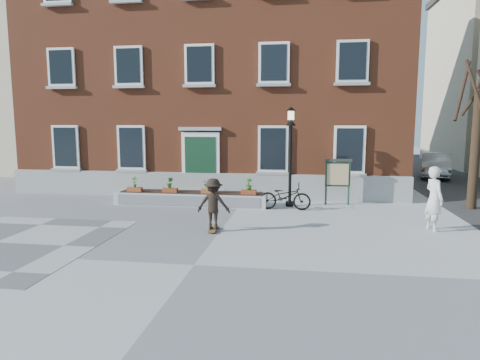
% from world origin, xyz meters
% --- Properties ---
extents(ground, '(100.00, 100.00, 0.00)m').
position_xyz_m(ground, '(0.00, 0.00, 0.00)').
color(ground, '#A1A1A4').
rests_on(ground, ground).
extents(distant_building, '(10.00, 12.00, 13.00)m').
position_xyz_m(distant_building, '(-18.00, 20.00, 6.50)').
color(distant_building, beige).
rests_on(distant_building, ground).
extents(bicycle, '(1.98, 0.70, 1.04)m').
position_xyz_m(bicycle, '(1.83, 6.74, 0.52)').
color(bicycle, black).
rests_on(bicycle, ground).
extents(parked_car, '(2.67, 4.76, 1.49)m').
position_xyz_m(parked_car, '(10.42, 17.69, 0.74)').
color(parked_car, silver).
rests_on(parked_car, ground).
extents(bystander, '(0.68, 0.85, 2.01)m').
position_xyz_m(bystander, '(6.53, 4.27, 1.00)').
color(bystander, silver).
rests_on(bystander, ground).
extents(brick_building, '(18.40, 10.85, 12.60)m').
position_xyz_m(brick_building, '(-2.00, 13.98, 6.30)').
color(brick_building, brown).
rests_on(brick_building, ground).
extents(planter_assembly, '(6.20, 1.12, 1.15)m').
position_xyz_m(planter_assembly, '(-1.99, 7.18, 0.31)').
color(planter_assembly, silver).
rests_on(planter_assembly, ground).
extents(bare_tree, '(1.83, 1.83, 6.16)m').
position_xyz_m(bare_tree, '(9.01, 8.01, 2.79)').
color(bare_tree, '#312215').
rests_on(bare_tree, ground).
extents(lamp_post, '(0.40, 0.40, 3.93)m').
position_xyz_m(lamp_post, '(1.99, 7.45, 2.54)').
color(lamp_post, black).
rests_on(lamp_post, ground).
extents(notice_board, '(1.10, 0.16, 1.87)m').
position_xyz_m(notice_board, '(3.89, 8.08, 1.26)').
color(notice_board, '#1B3724').
rests_on(notice_board, ground).
extents(skateboarder, '(1.02, 0.78, 1.65)m').
position_xyz_m(skateboarder, '(-0.20, 3.16, 0.86)').
color(skateboarder, brown).
rests_on(skateboarder, ground).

